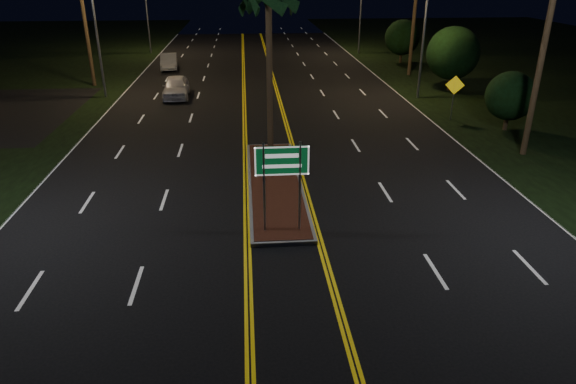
{
  "coord_description": "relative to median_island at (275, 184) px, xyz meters",
  "views": [
    {
      "loc": [
        -1.12,
        -12.95,
        8.58
      ],
      "look_at": [
        0.14,
        2.06,
        1.9
      ],
      "focal_mm": 32.0,
      "sensor_mm": 36.0,
      "label": 1
    }
  ],
  "objects": [
    {
      "name": "median_island",
      "position": [
        0.0,
        0.0,
        0.0
      ],
      "size": [
        2.25,
        10.25,
        0.17
      ],
      "color": "gray",
      "rests_on": "ground"
    },
    {
      "name": "ground",
      "position": [
        0.0,
        -7.0,
        -0.08
      ],
      "size": [
        120.0,
        120.0,
        0.0
      ],
      "primitive_type": "plane",
      "color": "black",
      "rests_on": "ground"
    },
    {
      "name": "shrub_far",
      "position": [
        13.8,
        29.0,
        2.25
      ],
      "size": [
        3.24,
        3.24,
        3.96
      ],
      "color": "#382819",
      "rests_on": "ground"
    },
    {
      "name": "streetlight_left_mid",
      "position": [
        -10.61,
        17.0,
        5.57
      ],
      "size": [
        1.91,
        0.44,
        9.0
      ],
      "color": "gray",
      "rests_on": "ground"
    },
    {
      "name": "car_far",
      "position": [
        -7.86,
        27.55,
        0.69
      ],
      "size": [
        2.46,
        4.85,
        1.56
      ],
      "primitive_type": "imported",
      "rotation": [
        0.0,
        0.0,
        0.1
      ],
      "color": "silver",
      "rests_on": "ground"
    },
    {
      "name": "car_near",
      "position": [
        -5.97,
        16.5,
        0.78
      ],
      "size": [
        2.44,
        5.26,
        1.72
      ],
      "primitive_type": "imported",
      "rotation": [
        0.0,
        0.0,
        0.04
      ],
      "color": "silver",
      "rests_on": "ground"
    },
    {
      "name": "warning_sign",
      "position": [
        11.24,
        9.36,
        1.65
      ],
      "size": [
        1.08,
        0.3,
        2.64
      ],
      "rotation": [
        0.0,
        0.0,
        -0.25
      ],
      "color": "gray",
      "rests_on": "ground"
    },
    {
      "name": "streetlight_right_mid",
      "position": [
        10.61,
        15.0,
        5.57
      ],
      "size": [
        1.91,
        0.44,
        9.0
      ],
      "color": "gray",
      "rests_on": "ground"
    },
    {
      "name": "shrub_mid",
      "position": [
        14.0,
        17.0,
        2.64
      ],
      "size": [
        3.78,
        3.78,
        4.62
      ],
      "color": "#382819",
      "rests_on": "ground"
    },
    {
      "name": "highway_sign",
      "position": [
        0.0,
        -4.2,
        2.32
      ],
      "size": [
        1.8,
        0.08,
        3.2
      ],
      "color": "gray",
      "rests_on": "ground"
    },
    {
      "name": "shrub_near",
      "position": [
        13.5,
        7.0,
        1.86
      ],
      "size": [
        2.7,
        2.7,
        3.3
      ],
      "color": "#382819",
      "rests_on": "ground"
    }
  ]
}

